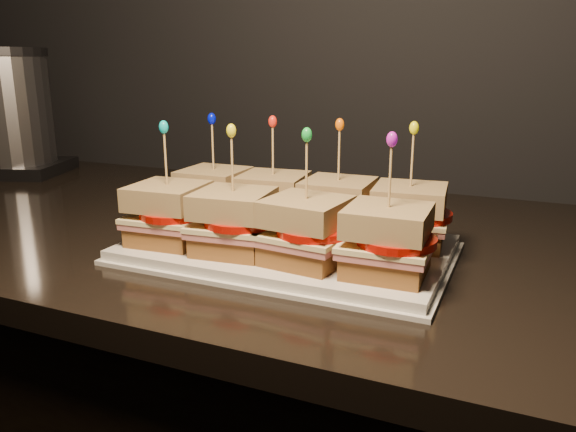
% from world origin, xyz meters
% --- Properties ---
extents(granite_slab, '(2.26, 0.73, 0.04)m').
position_xyz_m(granite_slab, '(-0.38, 1.65, 0.89)').
color(granite_slab, black).
rests_on(granite_slab, cabinet).
extents(platter, '(0.41, 0.26, 0.02)m').
position_xyz_m(platter, '(-0.13, 1.54, 0.91)').
color(platter, white).
rests_on(platter, granite_slab).
extents(platter_rim, '(0.42, 0.27, 0.01)m').
position_xyz_m(platter_rim, '(-0.13, 1.54, 0.91)').
color(platter_rim, white).
rests_on(platter_rim, granite_slab).
extents(sandwich_0_bread_bot, '(0.09, 0.09, 0.02)m').
position_xyz_m(sandwich_0_bread_bot, '(-0.28, 1.59, 0.94)').
color(sandwich_0_bread_bot, brown).
rests_on(sandwich_0_bread_bot, platter).
extents(sandwich_0_ham, '(0.10, 0.10, 0.01)m').
position_xyz_m(sandwich_0_ham, '(-0.28, 1.59, 0.95)').
color(sandwich_0_ham, '#BF6264').
rests_on(sandwich_0_ham, sandwich_0_bread_bot).
extents(sandwich_0_cheese, '(0.10, 0.10, 0.01)m').
position_xyz_m(sandwich_0_cheese, '(-0.28, 1.59, 0.96)').
color(sandwich_0_cheese, '#FEECA5').
rests_on(sandwich_0_cheese, sandwich_0_ham).
extents(sandwich_0_tomato, '(0.09, 0.09, 0.01)m').
position_xyz_m(sandwich_0_tomato, '(-0.27, 1.59, 0.97)').
color(sandwich_0_tomato, '#B20F05').
rests_on(sandwich_0_tomato, sandwich_0_cheese).
extents(sandwich_0_bread_top, '(0.09, 0.09, 0.03)m').
position_xyz_m(sandwich_0_bread_top, '(-0.28, 1.59, 0.99)').
color(sandwich_0_bread_top, '#5E350E').
rests_on(sandwich_0_bread_top, sandwich_0_tomato).
extents(sandwich_0_pick, '(0.00, 0.00, 0.09)m').
position_xyz_m(sandwich_0_pick, '(-0.28, 1.59, 1.03)').
color(sandwich_0_pick, tan).
rests_on(sandwich_0_pick, sandwich_0_bread_top).
extents(sandwich_0_frill, '(0.01, 0.01, 0.02)m').
position_xyz_m(sandwich_0_frill, '(-0.28, 1.59, 1.08)').
color(sandwich_0_frill, '#020AD6').
rests_on(sandwich_0_frill, sandwich_0_pick).
extents(sandwich_1_bread_bot, '(0.10, 0.10, 0.02)m').
position_xyz_m(sandwich_1_bread_bot, '(-0.18, 1.59, 0.94)').
color(sandwich_1_bread_bot, brown).
rests_on(sandwich_1_bread_bot, platter).
extents(sandwich_1_ham, '(0.11, 0.10, 0.01)m').
position_xyz_m(sandwich_1_ham, '(-0.18, 1.59, 0.95)').
color(sandwich_1_ham, '#BF6264').
rests_on(sandwich_1_ham, sandwich_1_bread_bot).
extents(sandwich_1_cheese, '(0.11, 0.11, 0.01)m').
position_xyz_m(sandwich_1_cheese, '(-0.18, 1.59, 0.96)').
color(sandwich_1_cheese, '#FEECA5').
rests_on(sandwich_1_cheese, sandwich_1_ham).
extents(sandwich_1_tomato, '(0.09, 0.09, 0.01)m').
position_xyz_m(sandwich_1_tomato, '(-0.17, 1.59, 0.97)').
color(sandwich_1_tomato, '#B20F05').
rests_on(sandwich_1_tomato, sandwich_1_cheese).
extents(sandwich_1_bread_top, '(0.10, 0.10, 0.03)m').
position_xyz_m(sandwich_1_bread_top, '(-0.18, 1.59, 0.99)').
color(sandwich_1_bread_top, '#5E350E').
rests_on(sandwich_1_bread_top, sandwich_1_tomato).
extents(sandwich_1_pick, '(0.00, 0.00, 0.09)m').
position_xyz_m(sandwich_1_pick, '(-0.18, 1.59, 1.03)').
color(sandwich_1_pick, tan).
rests_on(sandwich_1_pick, sandwich_1_bread_top).
extents(sandwich_1_frill, '(0.01, 0.01, 0.02)m').
position_xyz_m(sandwich_1_frill, '(-0.18, 1.59, 1.08)').
color(sandwich_1_frill, red).
rests_on(sandwich_1_frill, sandwich_1_pick).
extents(sandwich_2_bread_bot, '(0.09, 0.09, 0.02)m').
position_xyz_m(sandwich_2_bread_bot, '(-0.08, 1.59, 0.94)').
color(sandwich_2_bread_bot, brown).
rests_on(sandwich_2_bread_bot, platter).
extents(sandwich_2_ham, '(0.10, 0.10, 0.01)m').
position_xyz_m(sandwich_2_ham, '(-0.08, 1.59, 0.95)').
color(sandwich_2_ham, '#BF6264').
rests_on(sandwich_2_ham, sandwich_2_bread_bot).
extents(sandwich_2_cheese, '(0.10, 0.10, 0.01)m').
position_xyz_m(sandwich_2_cheese, '(-0.08, 1.59, 0.96)').
color(sandwich_2_cheese, '#FEECA5').
rests_on(sandwich_2_cheese, sandwich_2_ham).
extents(sandwich_2_tomato, '(0.09, 0.09, 0.01)m').
position_xyz_m(sandwich_2_tomato, '(-0.07, 1.59, 0.97)').
color(sandwich_2_tomato, '#B20F05').
rests_on(sandwich_2_tomato, sandwich_2_cheese).
extents(sandwich_2_bread_top, '(0.09, 0.09, 0.03)m').
position_xyz_m(sandwich_2_bread_top, '(-0.08, 1.59, 0.99)').
color(sandwich_2_bread_top, '#5E350E').
rests_on(sandwich_2_bread_top, sandwich_2_tomato).
extents(sandwich_2_pick, '(0.00, 0.00, 0.09)m').
position_xyz_m(sandwich_2_pick, '(-0.08, 1.59, 1.03)').
color(sandwich_2_pick, tan).
rests_on(sandwich_2_pick, sandwich_2_bread_top).
extents(sandwich_2_frill, '(0.01, 0.01, 0.02)m').
position_xyz_m(sandwich_2_frill, '(-0.08, 1.59, 1.08)').
color(sandwich_2_frill, '#EE6204').
rests_on(sandwich_2_frill, sandwich_2_pick).
extents(sandwich_3_bread_bot, '(0.10, 0.10, 0.02)m').
position_xyz_m(sandwich_3_bread_bot, '(0.02, 1.59, 0.94)').
color(sandwich_3_bread_bot, brown).
rests_on(sandwich_3_bread_bot, platter).
extents(sandwich_3_ham, '(0.11, 0.10, 0.01)m').
position_xyz_m(sandwich_3_ham, '(0.02, 1.59, 0.95)').
color(sandwich_3_ham, '#BF6264').
rests_on(sandwich_3_ham, sandwich_3_bread_bot).
extents(sandwich_3_cheese, '(0.11, 0.10, 0.01)m').
position_xyz_m(sandwich_3_cheese, '(0.02, 1.59, 0.96)').
color(sandwich_3_cheese, '#FEECA5').
rests_on(sandwich_3_cheese, sandwich_3_ham).
extents(sandwich_3_tomato, '(0.09, 0.09, 0.01)m').
position_xyz_m(sandwich_3_tomato, '(0.03, 1.59, 0.97)').
color(sandwich_3_tomato, '#B20F05').
rests_on(sandwich_3_tomato, sandwich_3_cheese).
extents(sandwich_3_bread_top, '(0.10, 0.10, 0.03)m').
position_xyz_m(sandwich_3_bread_top, '(0.02, 1.59, 0.99)').
color(sandwich_3_bread_top, '#5E350E').
rests_on(sandwich_3_bread_top, sandwich_3_tomato).
extents(sandwich_3_pick, '(0.00, 0.00, 0.09)m').
position_xyz_m(sandwich_3_pick, '(0.02, 1.59, 1.03)').
color(sandwich_3_pick, tan).
rests_on(sandwich_3_pick, sandwich_3_bread_top).
extents(sandwich_3_frill, '(0.01, 0.01, 0.02)m').
position_xyz_m(sandwich_3_frill, '(0.02, 1.59, 1.08)').
color(sandwich_3_frill, yellow).
rests_on(sandwich_3_frill, sandwich_3_pick).
extents(sandwich_4_bread_bot, '(0.09, 0.09, 0.02)m').
position_xyz_m(sandwich_4_bread_bot, '(-0.28, 1.48, 0.94)').
color(sandwich_4_bread_bot, brown).
rests_on(sandwich_4_bread_bot, platter).
extents(sandwich_4_ham, '(0.10, 0.10, 0.01)m').
position_xyz_m(sandwich_4_ham, '(-0.28, 1.48, 0.95)').
color(sandwich_4_ham, '#BF6264').
rests_on(sandwich_4_ham, sandwich_4_bread_bot).
extents(sandwich_4_cheese, '(0.11, 0.10, 0.01)m').
position_xyz_m(sandwich_4_cheese, '(-0.28, 1.48, 0.96)').
color(sandwich_4_cheese, '#FEECA5').
rests_on(sandwich_4_cheese, sandwich_4_ham).
extents(sandwich_4_tomato, '(0.09, 0.09, 0.01)m').
position_xyz_m(sandwich_4_tomato, '(-0.27, 1.47, 0.97)').
color(sandwich_4_tomato, '#B20F05').
rests_on(sandwich_4_tomato, sandwich_4_cheese).
extents(sandwich_4_bread_top, '(0.10, 0.10, 0.03)m').
position_xyz_m(sandwich_4_bread_top, '(-0.28, 1.48, 0.99)').
color(sandwich_4_bread_top, '#5E350E').
rests_on(sandwich_4_bread_top, sandwich_4_tomato).
extents(sandwich_4_pick, '(0.00, 0.00, 0.09)m').
position_xyz_m(sandwich_4_pick, '(-0.28, 1.48, 1.03)').
color(sandwich_4_pick, tan).
rests_on(sandwich_4_pick, sandwich_4_bread_top).
extents(sandwich_4_frill, '(0.01, 0.01, 0.02)m').
position_xyz_m(sandwich_4_frill, '(-0.28, 1.48, 1.08)').
color(sandwich_4_frill, '#08BDBB').
rests_on(sandwich_4_frill, sandwich_4_pick).
extents(sandwich_5_bread_bot, '(0.10, 0.10, 0.02)m').
position_xyz_m(sandwich_5_bread_bot, '(-0.18, 1.48, 0.94)').
color(sandwich_5_bread_bot, brown).
rests_on(sandwich_5_bread_bot, platter).
extents(sandwich_5_ham, '(0.11, 0.10, 0.01)m').
position_xyz_m(sandwich_5_ham, '(-0.18, 1.48, 0.95)').
color(sandwich_5_ham, '#BF6264').
rests_on(sandwich_5_ham, sandwich_5_bread_bot).
extents(sandwich_5_cheese, '(0.11, 0.10, 0.01)m').
position_xyz_m(sandwich_5_cheese, '(-0.18, 1.48, 0.96)').
color(sandwich_5_cheese, '#FEECA5').
rests_on(sandwich_5_cheese, sandwich_5_ham).
extents(sandwich_5_tomato, '(0.09, 0.09, 0.01)m').
position_xyz_m(sandwich_5_tomato, '(-0.17, 1.47, 0.97)').
color(sandwich_5_tomato, '#B20F05').
rests_on(sandwich_5_tomato, sandwich_5_cheese).
extents(sandwich_5_bread_top, '(0.10, 0.10, 0.03)m').
position_xyz_m(sandwich_5_bread_top, '(-0.18, 1.48, 0.99)').
color(sandwich_5_bread_top, '#5E350E').
rests_on(sandwich_5_bread_top, sandwich_5_tomato).
extents(sandwich_5_pick, '(0.00, 0.00, 0.09)m').
position_xyz_m(sandwich_5_pick, '(-0.18, 1.48, 1.03)').
color(sandwich_5_pick, tan).
rests_on(sandwich_5_pick, sandwich_5_bread_top).
extents(sandwich_5_frill, '(0.01, 0.01, 0.02)m').
position_xyz_m(sandwich_5_frill, '(-0.18, 1.48, 1.08)').
color(sandwich_5_frill, yellow).
rests_on(sandwich_5_frill, sandwich_5_pick).
extents(sandwich_6_bread_bot, '(0.10, 0.10, 0.02)m').
position_xyz_m(sandwich_6_bread_bot, '(-0.08, 1.48, 0.94)').
color(sandwich_6_bread_bot, brown).
rests_on(sandwich_6_bread_bot, platter).
extents(sandwich_6_ham, '(0.11, 0.10, 0.01)m').
position_xyz_m(sandwich_6_ham, '(-0.08, 1.48, 0.95)').
color(sandwich_6_ham, '#BF6264').
rests_on(sandwich_6_ham, sandwich_6_bread_bot).
extents(sandwich_6_cheese, '(0.11, 0.11, 0.01)m').
position_xyz_m(sandwich_6_cheese, '(-0.08, 1.48, 0.96)').
color(sandwich_6_cheese, '#FEECA5').
rests_on(sandwich_6_cheese, sandwich_6_ham).
extents(sandwich_6_tomato, '(0.09, 0.09, 0.01)m').
position_xyz_m(sandwich_6_tomato, '(-0.07, 1.47, 0.97)').
color(sandwich_6_tomato, '#B20F05').
rests_on(sandwich_6_tomato, sandwich_6_cheese).
extents(sandwich_6_bread_top, '(0.10, 0.10, 0.03)m').
position_xyz_m(sandwich_6_bread_top, '(-0.08, 1.48, 0.99)').
color(sandwich_6_bread_top, '#5E350E').
rests_on(sandwich_6_bread_top, sandwich_6_tomato).
extents(sandwich_6_pick, '(0.00, 0.00, 0.09)m').
position_xyz_m(sandwich_6_pick, '(-0.08, 1.48, 1.03)').
color(sandwich_6_pick, tan).
rests_on(sandwich_6_pick, sandwich_6_bread_top).
extents(sandwich_6_frill, '(0.01, 0.01, 0.02)m').
position_xyz_m(sandwich_6_frill, '(-0.08, 1.48, 1.08)').
color(sandwich_6_frill, green).
rests_on(sandwich_6_frill, sandwich_6_pick).
extents(sandwich_7_bread_bot, '(0.09, 0.09, 0.02)m').
position_xyz_m(sandwich_7_bread_bot, '(0.02, 1.48, 0.94)').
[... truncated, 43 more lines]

